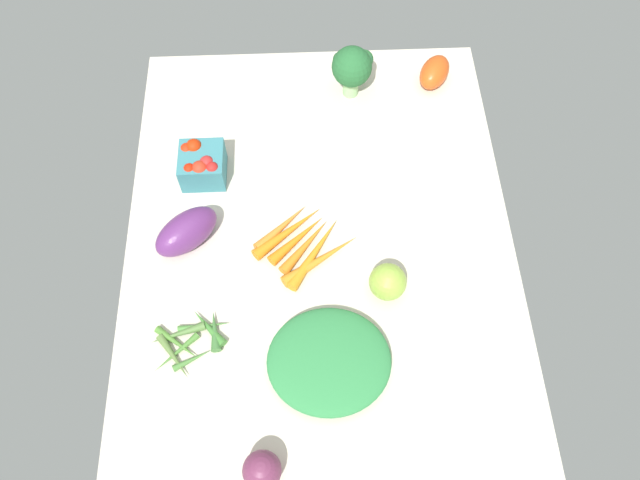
{
  "coord_description": "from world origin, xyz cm",
  "views": [
    {
      "loc": [
        57.38,
        -2.39,
        108.08
      ],
      "look_at": [
        0.0,
        0.0,
        4.0
      ],
      "focal_mm": 34.58,
      "sensor_mm": 36.0,
      "label": 1
    }
  ],
  "objects": [
    {
      "name": "broccoli_head",
      "position": [
        -39.32,
        8.75,
        9.78
      ],
      "size": [
        8.83,
        9.24,
        12.57
      ],
      "color": "#A0D38C",
      "rests_on": "tablecloth"
    },
    {
      "name": "okra_pile",
      "position": [
        18.73,
        -23.81,
        2.79
      ],
      "size": [
        13.53,
        14.56,
        1.91
      ],
      "color": "#557D3E",
      "rests_on": "tablecloth"
    },
    {
      "name": "berry_basket",
      "position": [
        -17.59,
        -23.33,
        5.87
      ],
      "size": [
        9.0,
        9.0,
        7.67
      ],
      "color": "teal",
      "rests_on": "tablecloth"
    },
    {
      "name": "eggplant",
      "position": [
        -2.06,
        -25.57,
        5.57
      ],
      "size": [
        14.15,
        14.95,
        7.14
      ],
      "primitive_type": "ellipsoid",
      "rotation": [
        0.0,
        0.0,
        2.27
      ],
      "color": "#642E70",
      "rests_on": "tablecloth"
    },
    {
      "name": "heirloom_tomato_green",
      "position": [
        10.13,
        12.03,
        5.51
      ],
      "size": [
        7.02,
        7.02,
        7.02
      ],
      "primitive_type": "sphere",
      "color": "#98C144",
      "rests_on": "tablecloth"
    },
    {
      "name": "red_onion_center",
      "position": [
        41.89,
        -10.94,
        5.16
      ],
      "size": [
        6.33,
        6.33,
        6.33
      ],
      "primitive_type": "sphere",
      "color": "#6E2F4F",
      "rests_on": "tablecloth"
    },
    {
      "name": "roma_tomato",
      "position": [
        -41.54,
        27.56,
        4.99
      ],
      "size": [
        11.24,
        10.02,
        5.98
      ],
      "primitive_type": "ellipsoid",
      "rotation": [
        0.0,
        0.0,
        2.6
      ],
      "color": "#E15219",
      "rests_on": "tablecloth"
    },
    {
      "name": "carrot_bunch",
      "position": [
        0.13,
        -3.38,
        3.18
      ],
      "size": [
        19.39,
        21.55,
        2.47
      ],
      "color": "orange",
      "rests_on": "tablecloth"
    },
    {
      "name": "tablecloth",
      "position": [
        0.0,
        0.0,
        1.0
      ],
      "size": [
        104.0,
        76.0,
        2.0
      ],
      "primitive_type": "cube",
      "color": "beige",
      "rests_on": "ground"
    },
    {
      "name": "leafy_greens_clump",
      "position": [
        24.12,
        0.58,
        4.05
      ],
      "size": [
        20.1,
        22.01,
        4.11
      ],
      "primitive_type": "ellipsoid",
      "rotation": [
        0.0,
        0.0,
        6.27
      ],
      "color": "#328646",
      "rests_on": "tablecloth"
    }
  ]
}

